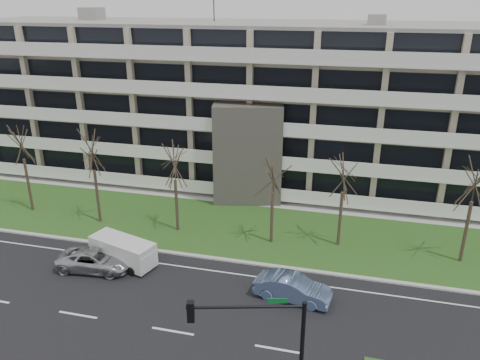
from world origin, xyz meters
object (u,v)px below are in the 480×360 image
(silver_pickup, at_px, (95,260))
(blue_sedan, at_px, (293,288))
(white_van, at_px, (123,250))
(traffic_signal, at_px, (264,339))

(silver_pickup, xyz_separation_m, blue_sedan, (13.65, -0.11, 0.07))
(white_van, bearing_deg, traffic_signal, -22.61)
(white_van, distance_m, traffic_signal, 15.61)
(silver_pickup, distance_m, traffic_signal, 16.29)
(silver_pickup, bearing_deg, white_van, -59.79)
(silver_pickup, relative_size, blue_sedan, 1.08)
(blue_sedan, distance_m, traffic_signal, 9.04)
(traffic_signal, bearing_deg, white_van, 125.47)
(silver_pickup, height_order, blue_sedan, blue_sedan)
(blue_sedan, bearing_deg, white_van, 92.02)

